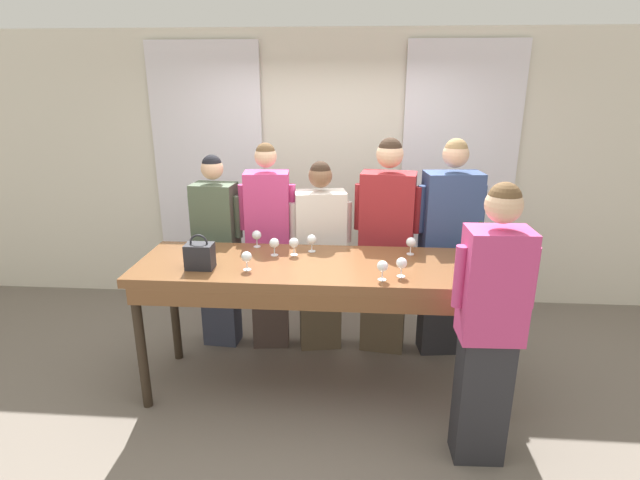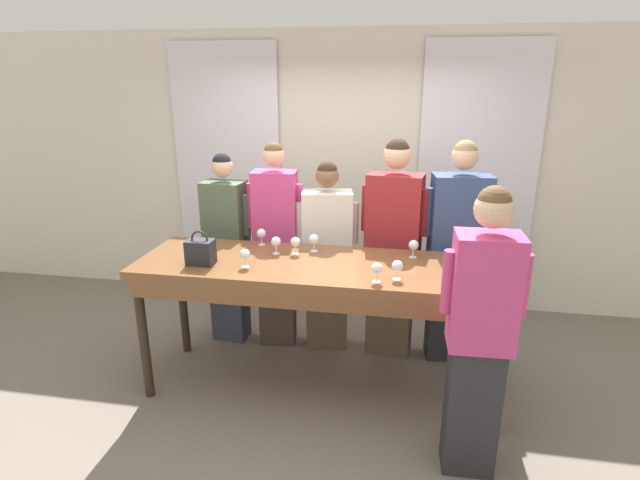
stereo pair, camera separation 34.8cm
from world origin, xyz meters
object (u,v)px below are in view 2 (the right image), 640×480
Objects in this scene: tasting_bar at (318,276)px; wine_glass_back_mid at (414,245)px; wine_glass_center_mid at (489,248)px; wine_glass_center_right at (314,240)px; host_pouring at (480,334)px; wine_bottle at (480,256)px; wine_glass_back_right at (276,242)px; wine_glass_front_mid at (397,266)px; wine_glass_center_left at (377,269)px; wine_glass_back_left at (245,255)px; guest_striped_shirt at (393,249)px; guest_cream_sweater at (327,257)px; handbag at (200,252)px; guest_navy_coat at (456,253)px; wine_glass_front_right at (261,234)px; wine_glass_front_left at (295,242)px; guest_pink_top at (276,245)px; guest_olive_jacket at (227,248)px.

wine_glass_back_mid is at bearing 20.93° from tasting_bar.
wine_glass_back_mid is (-0.55, -0.05, 0.00)m from wine_glass_center_mid.
host_pouring is at bearing -38.96° from wine_glass_center_right.
wine_bottle is at bearing 1.77° from tasting_bar.
wine_glass_back_right is 0.08× the size of host_pouring.
wine_glass_front_mid is 1.00× the size of wine_glass_center_left.
wine_glass_back_left is 1.32m from guest_striped_shirt.
wine_glass_front_mid reaches higher than tasting_bar.
guest_striped_shirt is at bearing 93.55° from wine_glass_front_mid.
wine_glass_center_mid is 0.08× the size of guest_cream_sweater.
handbag is at bearing 164.95° from host_pouring.
wine_glass_back_right is 1.50m from guest_navy_coat.
tasting_bar is 10.57× the size of handbag.
host_pouring reaches higher than wine_glass_center_right.
guest_cream_sweater is (0.04, 0.40, -0.28)m from wine_glass_center_right.
wine_glass_center_right is at bearing -10.10° from wine_glass_front_right.
wine_glass_center_right is 1.49m from host_pouring.
wine_glass_front_right and wine_glass_center_right have the same top height.
wine_bottle is 1.64m from wine_glass_back_left.
guest_navy_coat is at bearing 32.80° from tasting_bar.
tasting_bar is at bearing 148.44° from host_pouring.
guest_cream_sweater is (0.48, 0.32, -0.28)m from wine_glass_front_right.
wine_glass_back_right is 0.08× the size of guest_cream_sweater.
wine_glass_center_left is 0.08× the size of guest_cream_sweater.
wine_glass_back_left and wine_glass_back_mid have the same top height.
wine_glass_center_left and wine_glass_center_mid have the same top height.
guest_cream_sweater is (-1.27, 0.36, -0.28)m from wine_glass_center_mid.
handbag is 1.86× the size of wine_glass_center_mid.
handbag is 1.86× the size of wine_glass_back_left.
wine_glass_front_left is at bearing -174.75° from wine_glass_center_mid.
wine_glass_front_mid is 0.89m from guest_striped_shirt.
guest_cream_sweater is (-0.72, 0.41, -0.28)m from wine_glass_back_mid.
tasting_bar is 0.64m from wine_glass_front_mid.
wine_glass_front_right is 0.07× the size of guest_pink_top.
guest_navy_coat reaches higher than wine_glass_front_left.
guest_striped_shirt is at bearing 111.48° from wine_glass_back_mid.
guest_cream_sweater is (0.45, 0.00, -0.08)m from guest_pink_top.
handbag reaches higher than wine_glass_front_right.
wine_glass_front_right is at bearing 152.03° from wine_glass_front_left.
wine_glass_center_left is 1.09m from guest_cream_sweater.
handbag is (-0.83, -0.14, 0.19)m from tasting_bar.
wine_glass_back_left is at bearing 173.11° from wine_glass_center_left.
wine_bottle is at bearing -46.31° from guest_striped_shirt.
wine_bottle is at bearing -82.19° from guest_navy_coat.
wine_glass_back_mid is (0.89, 0.08, 0.00)m from wine_glass_front_left.
wine_glass_front_right is 0.45m from wine_glass_center_right.
wine_glass_back_mid is 1.02m from host_pouring.
wine_glass_center_left is 1.00× the size of wine_glass_back_right.
guest_olive_jacket is (-1.52, 0.87, -0.26)m from wine_glass_front_mid.
guest_cream_sweater is (0.31, 0.51, -0.28)m from wine_glass_back_right.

